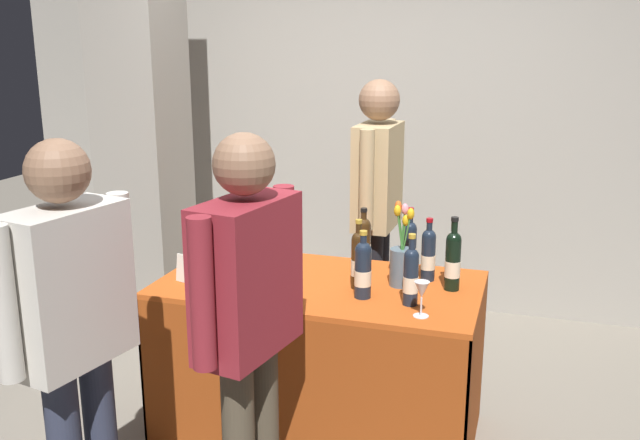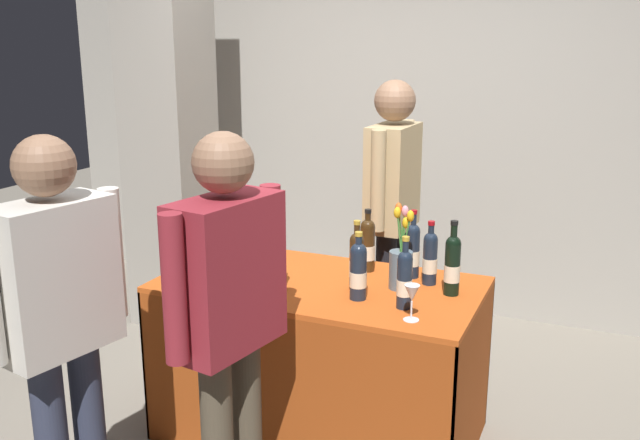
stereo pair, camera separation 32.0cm
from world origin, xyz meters
TOP-DOWN VIEW (x-y plane):
  - ground_plane at (0.00, 0.00)m, footprint 12.00×12.00m
  - back_partition at (0.00, 1.91)m, footprint 5.93×0.12m
  - concrete_pillar at (-1.49, 0.96)m, footprint 0.47×0.47m
  - tasting_table at (0.00, 0.00)m, footprint 1.48×0.80m
  - featured_wine_bottle at (0.38, 0.24)m, footprint 0.07×0.07m
  - display_bottle_0 at (-0.15, -0.16)m, footprint 0.07×0.07m
  - display_bottle_1 at (0.19, -0.02)m, footprint 0.07×0.07m
  - display_bottle_2 at (-0.39, -0.11)m, footprint 0.07×0.07m
  - display_bottle_3 at (0.45, -0.15)m, footprint 0.07×0.07m
  - display_bottle_4 at (0.24, -0.13)m, footprint 0.07×0.07m
  - display_bottle_5 at (0.60, 0.08)m, footprint 0.07×0.07m
  - display_bottle_6 at (0.15, 0.24)m, footprint 0.07×0.07m
  - display_bottle_7 at (0.47, 0.18)m, footprint 0.07×0.07m
  - wine_glass_near_vendor at (-0.29, -0.21)m, footprint 0.08×0.08m
  - wine_glass_mid at (0.52, -0.27)m, footprint 0.06×0.06m
  - flower_vase at (0.37, 0.07)m, footprint 0.11×0.11m
  - brochure_stand at (-0.58, -0.19)m, footprint 0.14×0.06m
  - vendor_presenter at (0.07, 0.88)m, footprint 0.23×0.57m
  - taster_foreground_right at (-0.02, -0.79)m, footprint 0.28×0.60m
  - taster_foreground_centre at (-0.58, -1.05)m, footprint 0.29×0.58m

SIDE VIEW (x-z plane):
  - ground_plane at x=0.00m, z-range 0.00..0.00m
  - tasting_table at x=0.00m, z-range 0.15..0.93m
  - brochure_stand at x=-0.58m, z-range 0.78..0.91m
  - wine_glass_near_vendor at x=-0.29m, z-range 0.81..0.95m
  - wine_glass_mid at x=0.52m, z-range 0.82..0.97m
  - flower_vase at x=0.37m, z-range 0.71..1.10m
  - display_bottle_7 at x=0.47m, z-range 0.76..1.06m
  - display_bottle_0 at x=-0.15m, z-range 0.76..1.06m
  - display_bottle_3 at x=0.45m, z-range 0.76..1.07m
  - display_bottle_4 at x=0.24m, z-range 0.76..1.07m
  - display_bottle_6 at x=0.15m, z-range 0.76..1.07m
  - featured_wine_bottle at x=0.38m, z-range 0.76..1.08m
  - display_bottle_1 at x=0.19m, z-range 0.76..1.08m
  - display_bottle_5 at x=0.60m, z-range 0.76..1.09m
  - display_bottle_2 at x=-0.39m, z-range 0.76..1.11m
  - taster_foreground_centre at x=-0.58m, z-range 0.15..1.73m
  - taster_foreground_right at x=-0.02m, z-range 0.16..1.74m
  - vendor_presenter at x=0.07m, z-range 0.17..1.84m
  - concrete_pillar at x=-1.49m, z-range 0.00..2.89m
  - back_partition at x=0.00m, z-range 0.00..3.18m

